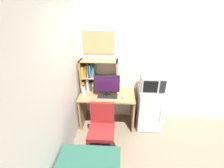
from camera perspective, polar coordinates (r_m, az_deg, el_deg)
wall_back at (r=3.42m, az=22.63°, el=6.55°), size 6.40×0.04×2.60m
wall_left at (r=1.99m, az=-24.19°, el=-7.83°), size 0.04×4.40×2.60m
desk at (r=3.29m, az=-1.72°, el=-7.41°), size 1.13×0.64×0.76m
hutch_bookshelf at (r=3.22m, az=-6.88°, el=2.99°), size 0.76×0.29×0.67m
monitor at (r=2.96m, az=-1.95°, el=-0.29°), size 0.50×0.18×0.46m
keyboard at (r=3.05m, az=-1.71°, el=-4.75°), size 0.39×0.12×0.02m
computer_mouse at (r=3.05m, az=4.29°, el=-4.63°), size 0.06×0.09×0.04m
water_bottle at (r=3.13m, az=-10.60°, el=-2.40°), size 0.08×0.08×0.22m
mini_fridge at (r=3.38m, az=13.71°, el=-8.78°), size 0.49×0.56×0.88m
microwave at (r=3.08m, az=14.87°, el=0.41°), size 0.45×0.36×0.31m
desk_fan at (r=2.97m, az=16.60°, el=5.66°), size 0.19×0.11×0.27m
desk_chair at (r=2.84m, az=-3.80°, el=-17.28°), size 0.52×0.52×0.90m
wall_corkboard at (r=3.12m, az=-5.15°, el=15.30°), size 0.64×0.02×0.44m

